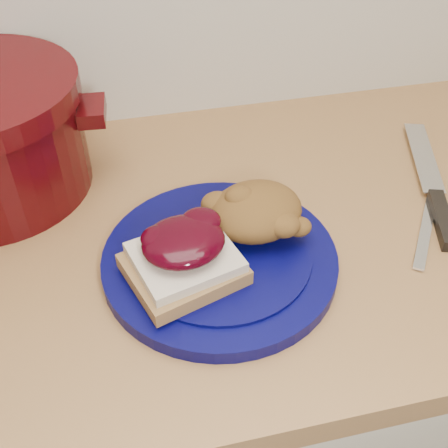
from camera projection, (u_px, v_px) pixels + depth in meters
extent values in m
cube|color=beige|center=(229.00, 407.00, 1.07)|extent=(4.00, 0.60, 0.86)
cylinder|color=#04043F|center=(220.00, 260.00, 0.69)|extent=(0.34, 0.34, 0.02)
cube|color=olive|center=(184.00, 269.00, 0.65)|extent=(0.15, 0.14, 0.02)
cube|color=beige|center=(185.00, 257.00, 0.64)|extent=(0.13, 0.12, 0.01)
ellipsoid|color=black|center=(183.00, 241.00, 0.63)|extent=(0.11, 0.10, 0.03)
ellipsoid|color=brown|center=(256.00, 211.00, 0.69)|extent=(0.14, 0.12, 0.06)
cube|color=black|center=(442.00, 219.00, 0.75)|extent=(0.05, 0.11, 0.02)
cube|color=silver|center=(423.00, 156.00, 0.86)|extent=(0.09, 0.18, 0.00)
cube|color=silver|center=(427.00, 223.00, 0.75)|extent=(0.12, 0.16, 0.00)
cube|color=#390508|center=(92.00, 111.00, 0.76)|extent=(0.04, 0.07, 0.02)
cylinder|color=black|center=(0.00, 143.00, 0.80)|extent=(0.07, 0.07, 0.11)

